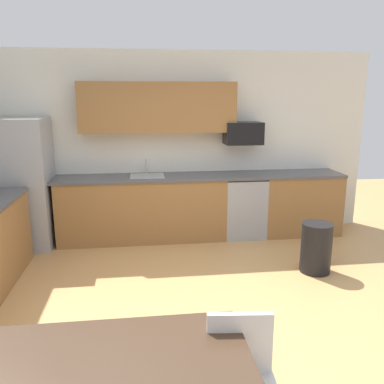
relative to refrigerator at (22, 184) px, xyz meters
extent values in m
plane|color=tan|center=(2.18, -2.22, -0.89)|extent=(12.00, 12.00, 0.00)
cube|color=silver|center=(2.18, 0.43, 0.46)|extent=(5.80, 0.10, 2.70)
cube|color=olive|center=(1.62, 0.08, -0.44)|extent=(2.38, 0.60, 0.90)
cube|color=olive|center=(4.00, 0.08, -0.44)|extent=(1.17, 0.60, 0.90)
cube|color=#4C4C51|center=(2.18, 0.08, 0.03)|extent=(4.80, 0.64, 0.04)
cube|color=olive|center=(1.88, 0.21, 1.01)|extent=(2.20, 0.34, 0.70)
cube|color=#9EA0A5|center=(0.00, 0.00, 0.00)|extent=(0.76, 0.70, 1.77)
cube|color=#999BA0|center=(3.11, 0.08, -0.45)|extent=(0.60, 0.60, 0.88)
cube|color=black|center=(3.11, 0.08, 0.01)|extent=(0.60, 0.60, 0.03)
cube|color=black|center=(3.11, 0.18, 0.64)|extent=(0.54, 0.36, 0.32)
cube|color=#A5A8AD|center=(1.70, 0.08, -0.01)|extent=(0.48, 0.40, 0.14)
cylinder|color=#B2B5BA|center=(1.70, 0.26, 0.15)|extent=(0.02, 0.02, 0.24)
cube|color=#422D1E|center=(1.46, -3.81, -0.18)|extent=(1.40, 0.90, 0.06)
cylinder|color=#422D1E|center=(2.10, -3.42, -0.55)|extent=(0.05, 0.05, 0.68)
cube|color=white|center=(2.15, -3.58, -0.24)|extent=(0.38, 0.08, 0.40)
cylinder|color=black|center=(3.65, -1.33, -0.59)|extent=(0.36, 0.36, 0.60)
camera|label=1|loc=(1.62, -5.58, 1.16)|focal=37.50mm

